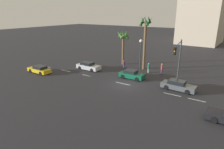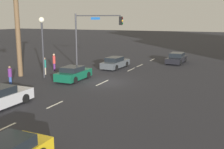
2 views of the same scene
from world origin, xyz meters
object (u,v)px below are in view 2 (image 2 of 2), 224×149
Objects in this scene: car_3 at (176,58)px; streetlamp at (42,35)px; car_0 at (115,63)px; car_4 at (73,74)px; pedestrian_1 at (54,61)px; pedestrian_2 at (10,75)px; palm_tree_0 at (16,8)px; pedestrian_0 at (45,66)px; traffic_signal at (91,31)px.

streetlamp reaches higher than car_3.
car_0 is 7.75m from car_4.
pedestrian_1 is at bearing 127.92° from car_0.
car_3 is 18.20m from streetlamp.
pedestrian_1 is 1.16× the size of pedestrian_2.
pedestrian_1 is at bearing -18.62° from palm_tree_0.
pedestrian_0 is at bearing 140.84° from car_3.
streetlamp is at bearing -159.26° from pedestrian_1.
car_0 is 7.10m from pedestrian_1.
traffic_signal is (-7.93, 8.37, 3.73)m from car_3.
traffic_signal is 11.34m from pedestrian_2.
traffic_signal is (-1.07, 2.56, 3.73)m from car_0.
car_0 is 9.64m from streetlamp.
pedestrian_0 is (-13.47, 10.97, 0.33)m from car_3.
traffic_signal is at bearing 13.75° from car_4.
palm_tree_0 is at bearing 134.42° from pedestrian_0.
car_0 is 2.62× the size of pedestrian_0.
traffic_signal is 3.56× the size of pedestrian_0.
car_3 reaches higher than car_0.
pedestrian_0 is 6.38m from palm_tree_0.
streetlamp is at bearing 166.03° from traffic_signal.
traffic_signal is 7.02m from streetlamp.
pedestrian_0 is at bearing 142.02° from car_0.
pedestrian_2 is 0.17× the size of palm_tree_0.
streetlamp reaches higher than car_0.
traffic_signal is at bearing 112.68° from car_0.
car_0 is at bearing -52.08° from pedestrian_1.
palm_tree_0 reaches higher than car_0.
car_4 is (-14.55, 6.75, 0.01)m from car_3.
pedestrian_1 reaches higher than pedestrian_0.
pedestrian_1 is 0.20× the size of palm_tree_0.
streetlamp is at bearing 145.68° from car_3.
pedestrian_0 is at bearing 75.57° from car_4.
car_3 is 20.80m from palm_tree_0.
car_3 is at bearing -34.32° from streetlamp.
car_3 is at bearing -45.47° from pedestrian_1.
palm_tree_0 is (-7.28, 4.38, 2.47)m from traffic_signal.
car_4 is at bearing -166.25° from traffic_signal.
pedestrian_2 is at bearing -175.87° from pedestrian_1.
streetlamp is (-6.81, 1.70, -0.19)m from traffic_signal.
car_3 is 12.12m from traffic_signal.
pedestrian_1 reaches higher than pedestrian_2.
traffic_signal is 3.31× the size of pedestrian_1.
palm_tree_0 is at bearing 148.99° from traffic_signal.
traffic_signal is at bearing -31.01° from palm_tree_0.
car_4 is at bearing -83.71° from palm_tree_0.
streetlamp is 3.08× the size of pedestrian_1.
traffic_signal reaches higher than car_4.
pedestrian_0 is 0.18× the size of palm_tree_0.
traffic_signal reaches higher than streetlamp.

